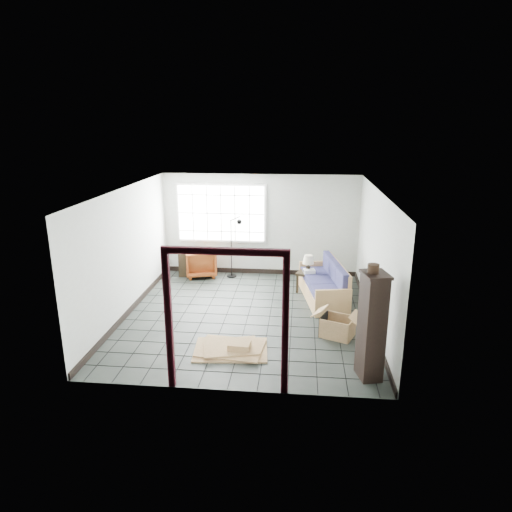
# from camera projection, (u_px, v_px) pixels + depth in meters

# --- Properties ---
(ground) EXTENTS (5.50, 5.50, 0.00)m
(ground) POSITION_uv_depth(u_px,v_px,m) (248.00, 315.00, 9.44)
(ground) COLOR black
(ground) RESTS_ON ground
(room_shell) EXTENTS (5.02, 5.52, 2.61)m
(room_shell) POSITION_uv_depth(u_px,v_px,m) (248.00, 236.00, 8.99)
(room_shell) COLOR silver
(room_shell) RESTS_ON ground
(window_panel) EXTENTS (2.32, 0.08, 1.52)m
(window_panel) POSITION_uv_depth(u_px,v_px,m) (221.00, 213.00, 11.66)
(window_panel) COLOR silver
(window_panel) RESTS_ON ground
(doorway_trim) EXTENTS (1.80, 0.08, 2.20)m
(doorway_trim) POSITION_uv_depth(u_px,v_px,m) (226.00, 303.00, 6.47)
(doorway_trim) COLOR #360C15
(doorway_trim) RESTS_ON ground
(futon_sofa) EXTENTS (1.08, 2.09, 0.88)m
(futon_sofa) POSITION_uv_depth(u_px,v_px,m) (326.00, 286.00, 10.20)
(futon_sofa) COLOR #AA814D
(futon_sofa) RESTS_ON ground
(armchair) EXTENTS (0.93, 0.89, 0.78)m
(armchair) POSITION_uv_depth(u_px,v_px,m) (201.00, 261.00, 11.76)
(armchair) COLOR brown
(armchair) RESTS_ON ground
(side_table) EXTENTS (0.56, 0.56, 0.48)m
(side_table) POSITION_uv_depth(u_px,v_px,m) (307.00, 275.00, 10.65)
(side_table) COLOR black
(side_table) RESTS_ON ground
(table_lamp) EXTENTS (0.33, 0.33, 0.41)m
(table_lamp) POSITION_uv_depth(u_px,v_px,m) (308.00, 260.00, 10.56)
(table_lamp) COLOR black
(table_lamp) RESTS_ON side_table
(projector) EXTENTS (0.29, 0.24, 0.09)m
(projector) POSITION_uv_depth(u_px,v_px,m) (309.00, 271.00, 10.55)
(projector) COLOR silver
(projector) RESTS_ON side_table
(floor_lamp) EXTENTS (0.42, 0.30, 1.61)m
(floor_lamp) POSITION_uv_depth(u_px,v_px,m) (235.00, 245.00, 11.50)
(floor_lamp) COLOR black
(floor_lamp) RESTS_ON ground
(console_shelf) EXTENTS (0.82, 0.39, 0.61)m
(console_shelf) POSITION_uv_depth(u_px,v_px,m) (195.00, 264.00, 11.80)
(console_shelf) COLOR black
(console_shelf) RESTS_ON ground
(tall_shelf) EXTENTS (0.46, 0.54, 1.72)m
(tall_shelf) POSITION_uv_depth(u_px,v_px,m) (372.00, 326.00, 6.94)
(tall_shelf) COLOR black
(tall_shelf) RESTS_ON ground
(pot) EXTENTS (0.22, 0.22, 0.13)m
(pot) POSITION_uv_depth(u_px,v_px,m) (373.00, 268.00, 6.70)
(pot) COLOR black
(pot) RESTS_ON tall_shelf
(open_box) EXTENTS (1.02, 0.77, 0.52)m
(open_box) POSITION_uv_depth(u_px,v_px,m) (337.00, 327.00, 8.49)
(open_box) COLOR olive
(open_box) RESTS_ON ground
(cardboard_pile) EXTENTS (1.34, 1.01, 0.19)m
(cardboard_pile) POSITION_uv_depth(u_px,v_px,m) (232.00, 348.00, 7.98)
(cardboard_pile) COLOR olive
(cardboard_pile) RESTS_ON ground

